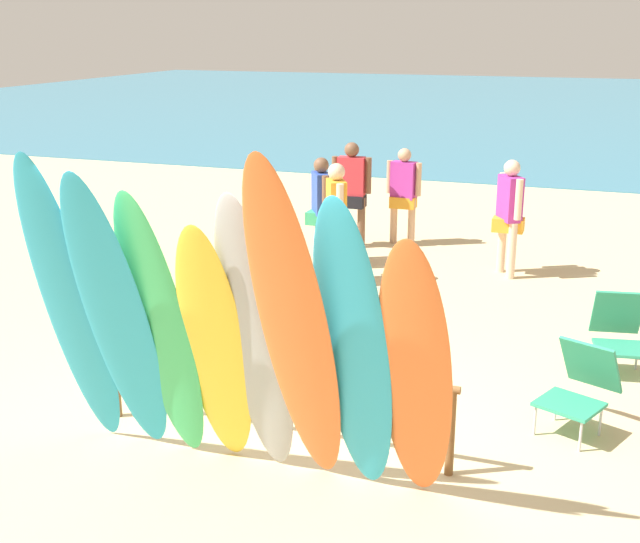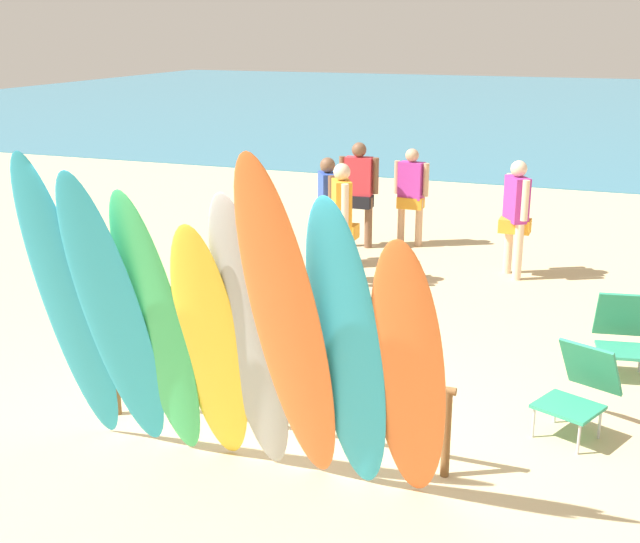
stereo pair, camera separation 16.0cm
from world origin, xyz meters
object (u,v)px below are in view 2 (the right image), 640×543
(surfboard_yellow_3, at_px, (211,349))
(surfboard_grey_4, at_px, (251,341))
(surfboard_rack, at_px, (268,378))
(surfboard_teal_0, at_px, (70,307))
(surfboard_teal_6, at_px, (348,355))
(beachgoer_by_water, at_px, (516,211))
(beachgoer_strolling, at_px, (411,190))
(beachgoer_midbeach, at_px, (327,204))
(surfboard_teal_1, at_px, (115,321))
(beach_chair_blue, at_px, (580,386))
(surfboard_green_2, at_px, (158,331))
(surfboard_orange_7, at_px, (408,378))
(beachgoer_photographing, at_px, (359,188))
(beach_chair_striped, at_px, (622,332))
(surfboard_orange_5, at_px, (290,334))
(beachgoer_near_rack, at_px, (342,215))

(surfboard_yellow_3, distance_m, surfboard_grey_4, 0.36)
(surfboard_rack, relative_size, surfboard_yellow_3, 1.41)
(surfboard_teal_0, height_order, surfboard_teal_6, surfboard_teal_0)
(surfboard_grey_4, bearing_deg, surfboard_yellow_3, -175.34)
(beachgoer_by_water, relative_size, beachgoer_strolling, 1.06)
(surfboard_grey_4, bearing_deg, beachgoer_midbeach, 110.07)
(surfboard_teal_1, distance_m, beach_chair_blue, 3.96)
(surfboard_green_2, height_order, beachgoer_strolling, surfboard_green_2)
(surfboard_orange_7, height_order, beachgoer_midbeach, surfboard_orange_7)
(surfboard_rack, bearing_deg, beach_chair_blue, 25.28)
(surfboard_orange_7, bearing_deg, surfboard_teal_6, -173.72)
(surfboard_green_2, height_order, surfboard_yellow_3, surfboard_green_2)
(surfboard_green_2, bearing_deg, surfboard_rack, 52.09)
(surfboard_rack, xyz_separation_m, beachgoer_strolling, (-0.54, 6.80, 0.30))
(surfboard_teal_0, height_order, surfboard_yellow_3, surfboard_teal_0)
(surfboard_teal_0, bearing_deg, surfboard_orange_7, -1.85)
(surfboard_rack, distance_m, beachgoer_by_water, 5.77)
(surfboard_grey_4, relative_size, beachgoer_photographing, 1.46)
(surfboard_orange_7, bearing_deg, surfboard_green_2, -178.19)
(beachgoer_midbeach, bearing_deg, beachgoer_by_water, 66.60)
(surfboard_yellow_3, distance_m, beach_chair_striped, 4.43)
(surfboard_rack, distance_m, surfboard_teal_0, 1.70)
(surfboard_teal_1, bearing_deg, beachgoer_strolling, 83.86)
(surfboard_orange_5, relative_size, beach_chair_blue, 3.32)
(surfboard_teal_1, height_order, surfboard_orange_5, surfboard_orange_5)
(surfboard_teal_0, height_order, beachgoer_near_rack, surfboard_teal_0)
(beachgoer_near_rack, distance_m, beachgoer_photographing, 1.96)
(surfboard_orange_7, distance_m, beachgoer_near_rack, 5.58)
(surfboard_teal_0, xyz_separation_m, surfboard_teal_6, (2.28, 0.06, -0.09))
(surfboard_teal_6, height_order, beachgoer_strolling, surfboard_teal_6)
(surfboard_teal_1, xyz_separation_m, beachgoer_strolling, (0.39, 7.56, -0.35))
(beach_chair_striped, bearing_deg, surfboard_orange_7, -123.24)
(surfboard_teal_6, distance_m, beach_chair_blue, 2.51)
(surfboard_rack, bearing_deg, surfboard_yellow_3, -106.73)
(surfboard_rack, height_order, beachgoer_near_rack, beachgoer_near_rack)
(surfboard_teal_1, bearing_deg, beach_chair_blue, 26.38)
(surfboard_orange_5, relative_size, beachgoer_by_water, 1.76)
(beachgoer_near_rack, xyz_separation_m, beach_chair_striped, (3.65, -1.82, -0.53))
(surfboard_teal_1, xyz_separation_m, beach_chair_blue, (3.37, 1.91, -0.83))
(surfboard_orange_5, distance_m, beach_chair_blue, 2.89)
(surfboard_orange_7, distance_m, beachgoer_by_water, 6.27)
(surfboard_rack, distance_m, surfboard_yellow_3, 0.80)
(surfboard_orange_5, xyz_separation_m, surfboard_orange_7, (0.82, 0.16, -0.27))
(surfboard_orange_7, relative_size, beachgoer_midbeach, 1.42)
(beachgoer_near_rack, bearing_deg, surfboard_teal_0, -33.35)
(surfboard_teal_6, relative_size, beachgoer_midbeach, 1.58)
(surfboard_teal_0, height_order, surfboard_orange_5, surfboard_orange_5)
(surfboard_orange_5, xyz_separation_m, beach_chair_blue, (1.90, 1.96, -0.94))
(surfboard_teal_0, xyz_separation_m, beach_chair_striped, (4.11, 3.38, -0.87))
(surfboard_teal_0, xyz_separation_m, beach_chair_blue, (3.79, 1.90, -0.88))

